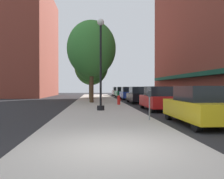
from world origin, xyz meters
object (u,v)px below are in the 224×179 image
(lamppost, at_px, (101,63))
(tree_near, at_px, (91,64))
(car_silver, at_px, (117,91))
(car_yellow, at_px, (199,106))
(car_blue, at_px, (128,93))
(fire_hydrant, at_px, (119,100))
(tree_far, at_px, (91,49))
(parking_meter_near, at_px, (150,102))
(car_black, at_px, (138,95))
(car_green, at_px, (122,92))
(car_red, at_px, (158,99))
(tree_mid, at_px, (91,66))

(lamppost, distance_m, tree_near, 15.20)
(lamppost, relative_size, car_silver, 1.37)
(car_yellow, height_order, car_blue, same)
(fire_hydrant, relative_size, tree_near, 0.12)
(tree_far, bearing_deg, car_silver, 77.62)
(parking_meter_near, height_order, tree_near, tree_near)
(parking_meter_near, xyz_separation_m, car_silver, (1.95, 33.99, -0.14))
(car_black, distance_m, car_green, 14.09)
(fire_hydrant, relative_size, car_black, 0.18)
(fire_hydrant, bearing_deg, parking_meter_near, -87.84)
(parking_meter_near, relative_size, car_red, 0.30)
(car_yellow, relative_size, car_green, 1.00)
(car_red, relative_size, car_blue, 1.00)
(tree_near, relative_size, car_black, 1.55)
(lamppost, distance_m, tree_mid, 19.71)
(lamppost, relative_size, car_red, 1.37)
(car_blue, relative_size, car_green, 1.00)
(parking_meter_near, relative_size, car_green, 0.30)
(car_green, bearing_deg, car_black, -89.64)
(tree_mid, relative_size, car_blue, 1.75)
(car_black, bearing_deg, lamppost, -115.01)
(car_black, xyz_separation_m, car_silver, (0.00, 20.94, 0.00))
(lamppost, xyz_separation_m, tree_far, (-0.66, 7.91, 2.16))
(car_blue, xyz_separation_m, car_silver, (0.00, 13.83, 0.00))
(tree_mid, relative_size, car_black, 1.75)
(lamppost, bearing_deg, car_red, 11.83)
(fire_hydrant, distance_m, tree_far, 6.19)
(car_black, relative_size, car_silver, 1.00)
(tree_near, xyz_separation_m, car_blue, (4.86, 0.24, -3.79))
(tree_near, distance_m, car_green, 9.48)
(car_red, relative_size, car_green, 1.00)
(car_green, xyz_separation_m, car_silver, (0.00, 6.86, 0.00))
(lamppost, bearing_deg, parking_meter_near, -66.82)
(tree_far, relative_size, car_green, 1.86)
(car_yellow, xyz_separation_m, car_red, (0.00, 6.40, 0.00))
(tree_near, bearing_deg, car_blue, 2.77)
(tree_far, height_order, car_red, tree_far)
(tree_mid, bearing_deg, car_silver, 63.30)
(car_red, bearing_deg, car_yellow, -90.15)
(car_red, bearing_deg, tree_mid, 104.20)
(lamppost, height_order, car_black, lamppost)
(fire_hydrant, height_order, car_red, car_red)
(tree_far, bearing_deg, fire_hydrant, -52.25)
(car_yellow, height_order, car_black, same)
(car_yellow, distance_m, car_silver, 34.75)
(lamppost, xyz_separation_m, car_blue, (4.01, 15.35, -2.39))
(fire_hydrant, bearing_deg, car_black, 55.47)
(tree_mid, height_order, car_silver, tree_mid)
(car_red, xyz_separation_m, car_blue, (0.00, 14.51, 0.00))
(car_yellow, bearing_deg, fire_hydrant, 100.88)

